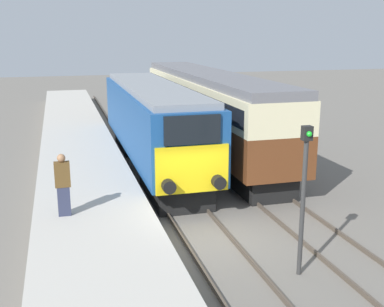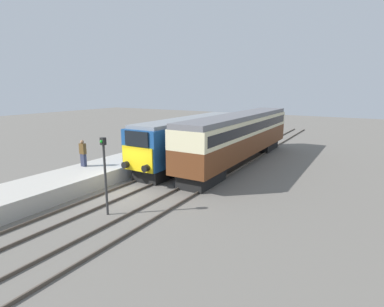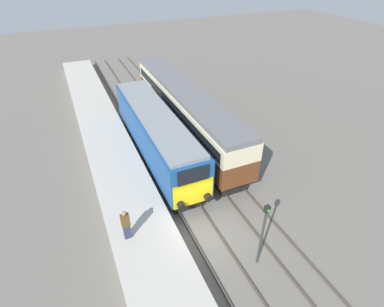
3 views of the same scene
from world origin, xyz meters
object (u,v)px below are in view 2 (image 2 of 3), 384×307
(passenger_carriage, at_px, (241,134))
(locomotive, at_px, (191,139))
(signal_post, at_px, (105,170))
(person_on_platform, at_px, (83,153))

(passenger_carriage, bearing_deg, locomotive, -144.50)
(signal_post, bearing_deg, passenger_carriage, 82.82)
(passenger_carriage, bearing_deg, signal_post, -97.18)
(person_on_platform, bearing_deg, signal_post, -30.66)
(locomotive, distance_m, person_on_platform, 8.67)
(locomotive, xyz_separation_m, signal_post, (1.70, -11.07, 0.18))
(passenger_carriage, height_order, signal_post, passenger_carriage)
(locomotive, bearing_deg, person_on_platform, -118.42)
(person_on_platform, bearing_deg, locomotive, 61.58)
(passenger_carriage, distance_m, signal_post, 13.61)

